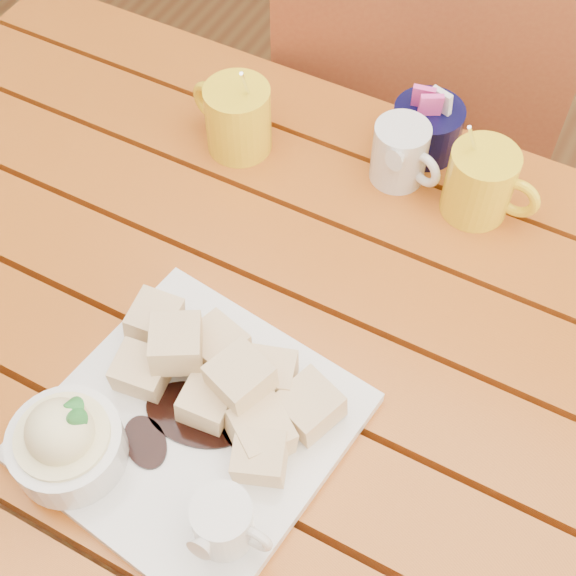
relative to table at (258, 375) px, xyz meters
The scene contains 8 objects.
ground 0.64m from the table, 90.00° to the right, with size 5.00×5.00×0.00m, color brown.
table is the anchor object (origin of this frame).
dessert_plate 0.21m from the table, 93.54° to the right, with size 0.31×0.31×0.11m.
coffee_mug_left 0.32m from the table, 123.80° to the left, with size 0.12×0.08×0.14m.
coffee_mug_right 0.35m from the table, 60.99° to the left, with size 0.11×0.08×0.13m.
cream_pitcher 0.32m from the table, 80.20° to the left, with size 0.10×0.08×0.08m.
sugar_caddy 0.37m from the table, 80.56° to the left, with size 0.09×0.09×0.10m.
chair_far 0.61m from the table, 93.89° to the left, with size 0.53×0.53×0.90m.
Camera 1 is at (0.25, -0.40, 1.49)m, focal length 50.00 mm.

